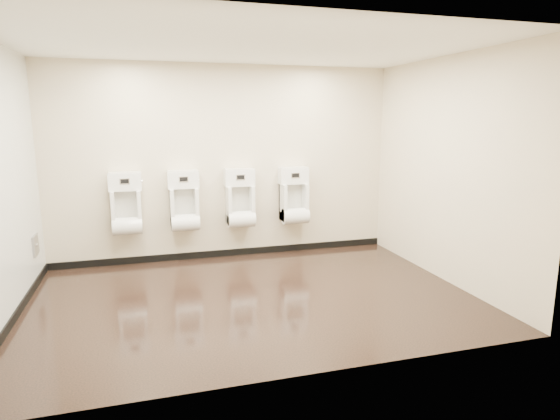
% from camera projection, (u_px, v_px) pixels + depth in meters
% --- Properties ---
extents(ground, '(5.00, 3.50, 0.00)m').
position_uv_depth(ground, '(253.00, 297.00, 5.42)').
color(ground, black).
rests_on(ground, ground).
extents(ceiling, '(5.00, 3.50, 0.00)m').
position_uv_depth(ceiling, '(250.00, 44.00, 4.88)').
color(ceiling, white).
extents(back_wall, '(5.00, 0.02, 2.80)m').
position_uv_depth(back_wall, '(225.00, 163.00, 6.80)').
color(back_wall, beige).
rests_on(back_wall, ground).
extents(front_wall, '(5.00, 0.02, 2.80)m').
position_uv_depth(front_wall, '(303.00, 205.00, 3.50)').
color(front_wall, beige).
rests_on(front_wall, ground).
extents(right_wall, '(0.02, 3.50, 2.80)m').
position_uv_depth(right_wall, '(447.00, 171.00, 5.83)').
color(right_wall, beige).
rests_on(right_wall, ground).
extents(skirting_back, '(5.00, 0.02, 0.10)m').
position_uv_depth(skirting_back, '(227.00, 253.00, 7.05)').
color(skirting_back, black).
rests_on(skirting_back, ground).
extents(skirting_left, '(0.02, 3.50, 0.10)m').
position_uv_depth(skirting_left, '(14.00, 318.00, 4.73)').
color(skirting_left, black).
rests_on(skirting_left, ground).
extents(access_panel, '(0.04, 0.25, 0.25)m').
position_uv_depth(access_panel, '(35.00, 245.00, 5.78)').
color(access_panel, '#9E9EA3').
rests_on(access_panel, left_wall).
extents(urinal_0, '(0.44, 0.33, 0.83)m').
position_uv_depth(urinal_0, '(127.00, 208.00, 6.39)').
color(urinal_0, silver).
rests_on(urinal_0, back_wall).
extents(urinal_1, '(0.44, 0.33, 0.83)m').
position_uv_depth(urinal_1, '(184.00, 205.00, 6.60)').
color(urinal_1, silver).
rests_on(urinal_1, back_wall).
extents(urinal_2, '(0.44, 0.33, 0.83)m').
position_uv_depth(urinal_2, '(240.00, 202.00, 6.82)').
color(urinal_2, silver).
rests_on(urinal_2, back_wall).
extents(urinal_3, '(0.44, 0.33, 0.83)m').
position_uv_depth(urinal_3, '(294.00, 200.00, 7.04)').
color(urinal_3, silver).
rests_on(urinal_3, back_wall).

